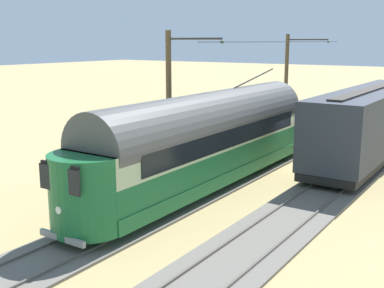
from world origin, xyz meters
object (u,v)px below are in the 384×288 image
(catenary_pole_foreground, at_px, (287,80))
(spare_tie_stack, at_px, (214,152))
(vintage_streetcar, at_px, (209,138))
(boxcar_adjacent, at_px, (371,121))
(catenary_pole_mid_near, at_px, (170,100))

(catenary_pole_foreground, distance_m, spare_tie_stack, 10.86)
(vintage_streetcar, height_order, boxcar_adjacent, vintage_streetcar)
(vintage_streetcar, xyz_separation_m, spare_tie_stack, (2.90, -5.32, -1.99))
(vintage_streetcar, bearing_deg, catenary_pole_mid_near, -20.60)
(spare_tie_stack, bearing_deg, catenary_pole_foreground, -90.06)
(boxcar_adjacent, distance_m, catenary_pole_foreground, 9.97)
(vintage_streetcar, xyz_separation_m, catenary_pole_mid_near, (2.89, -1.08, 1.42))
(vintage_streetcar, height_order, catenary_pole_mid_near, catenary_pole_mid_near)
(vintage_streetcar, height_order, catenary_pole_foreground, catenary_pole_foreground)
(boxcar_adjacent, distance_m, catenary_pole_mid_near, 11.34)
(spare_tie_stack, bearing_deg, vintage_streetcar, 118.56)
(catenary_pole_mid_near, height_order, spare_tie_stack, catenary_pole_mid_near)
(spare_tie_stack, bearing_deg, boxcar_adjacent, -152.03)
(vintage_streetcar, relative_size, catenary_pole_mid_near, 2.48)
(boxcar_adjacent, height_order, catenary_pole_mid_near, catenary_pole_mid_near)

